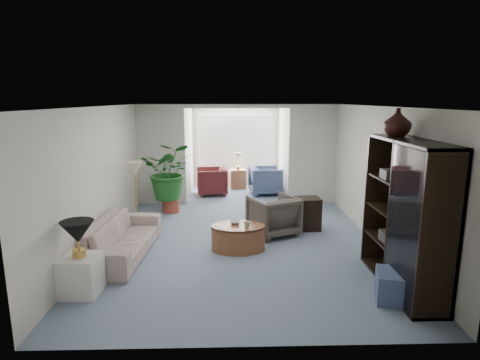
{
  "coord_description": "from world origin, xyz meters",
  "views": [
    {
      "loc": [
        -0.21,
        -6.8,
        2.63
      ],
      "look_at": [
        0.0,
        0.6,
        1.1
      ],
      "focal_mm": 29.5,
      "sensor_mm": 36.0,
      "label": 1
    }
  ],
  "objects_px": {
    "sofa": "(122,238)",
    "sunroom_chair_blue": "(265,180)",
    "end_table": "(81,275)",
    "side_table_dark": "(306,214)",
    "framed_picture": "(383,153)",
    "coffee_bowl": "(235,222)",
    "wingback_chair": "(273,215)",
    "ottoman": "(396,287)",
    "coffee_table": "(238,238)",
    "plant_pot": "(171,205)",
    "coffee_cup": "(247,224)",
    "entertainment_cabinet": "(405,215)",
    "sunroom_table": "(238,179)",
    "table_lamp": "(77,232)",
    "floor_lamp": "(134,169)",
    "sunroom_chair_maroon": "(212,181)",
    "cabinet_urn": "(397,122)"
  },
  "relations": [
    {
      "from": "sofa",
      "to": "sunroom_chair_blue",
      "type": "bearing_deg",
      "value": -29.75
    },
    {
      "from": "end_table",
      "to": "side_table_dark",
      "type": "height_order",
      "value": "side_table_dark"
    },
    {
      "from": "framed_picture",
      "to": "coffee_bowl",
      "type": "distance_m",
      "value": 2.84
    },
    {
      "from": "wingback_chair",
      "to": "ottoman",
      "type": "relative_size",
      "value": 1.7
    },
    {
      "from": "sunroom_chair_blue",
      "to": "wingback_chair",
      "type": "bearing_deg",
      "value": 171.19
    },
    {
      "from": "end_table",
      "to": "sunroom_chair_blue",
      "type": "relative_size",
      "value": 0.63
    },
    {
      "from": "ottoman",
      "to": "sunroom_chair_blue",
      "type": "xyz_separation_m",
      "value": [
        -1.18,
        6.02,
        0.19
      ]
    },
    {
      "from": "sofa",
      "to": "coffee_table",
      "type": "relative_size",
      "value": 2.28
    },
    {
      "from": "coffee_table",
      "to": "plant_pot",
      "type": "xyz_separation_m",
      "value": [
        -1.54,
        2.43,
        -0.07
      ]
    },
    {
      "from": "coffee_cup",
      "to": "entertainment_cabinet",
      "type": "xyz_separation_m",
      "value": [
        2.13,
        -1.33,
        0.55
      ]
    },
    {
      "from": "sofa",
      "to": "ottoman",
      "type": "relative_size",
      "value": 4.36
    },
    {
      "from": "coffee_table",
      "to": "coffee_cup",
      "type": "distance_m",
      "value": 0.33
    },
    {
      "from": "coffee_table",
      "to": "sunroom_table",
      "type": "bearing_deg",
      "value": 88.68
    },
    {
      "from": "table_lamp",
      "to": "framed_picture",
      "type": "bearing_deg",
      "value": 19.23
    },
    {
      "from": "coffee_table",
      "to": "wingback_chair",
      "type": "height_order",
      "value": "wingback_chair"
    },
    {
      "from": "table_lamp",
      "to": "wingback_chair",
      "type": "relative_size",
      "value": 0.52
    },
    {
      "from": "sunroom_table",
      "to": "entertainment_cabinet",
      "type": "bearing_deg",
      "value": -71.08
    },
    {
      "from": "floor_lamp",
      "to": "ottoman",
      "type": "height_order",
      "value": "floor_lamp"
    },
    {
      "from": "sunroom_chair_maroon",
      "to": "ottoman",
      "type": "bearing_deg",
      "value": 17.8
    },
    {
      "from": "coffee_bowl",
      "to": "ottoman",
      "type": "distance_m",
      "value": 2.88
    },
    {
      "from": "coffee_bowl",
      "to": "sunroom_chair_maroon",
      "type": "distance_m",
      "value": 4.1
    },
    {
      "from": "plant_pot",
      "to": "sunroom_chair_blue",
      "type": "bearing_deg",
      "value": 35.63
    },
    {
      "from": "coffee_cup",
      "to": "sunroom_chair_blue",
      "type": "bearing_deg",
      "value": 80.48
    },
    {
      "from": "side_table_dark",
      "to": "entertainment_cabinet",
      "type": "xyz_separation_m",
      "value": [
        0.88,
        -2.53,
        0.72
      ]
    },
    {
      "from": "end_table",
      "to": "floor_lamp",
      "type": "distance_m",
      "value": 2.95
    },
    {
      "from": "end_table",
      "to": "sunroom_table",
      "type": "xyz_separation_m",
      "value": [
        2.3,
        6.45,
        0.02
      ]
    },
    {
      "from": "coffee_bowl",
      "to": "coffee_cup",
      "type": "bearing_deg",
      "value": -45.0
    },
    {
      "from": "framed_picture",
      "to": "cabinet_urn",
      "type": "bearing_deg",
      "value": -102.66
    },
    {
      "from": "table_lamp",
      "to": "floor_lamp",
      "type": "height_order",
      "value": "floor_lamp"
    },
    {
      "from": "end_table",
      "to": "cabinet_urn",
      "type": "relative_size",
      "value": 1.32
    },
    {
      "from": "sunroom_chair_blue",
      "to": "table_lamp",
      "type": "bearing_deg",
      "value": 145.7
    },
    {
      "from": "sofa",
      "to": "ottoman",
      "type": "distance_m",
      "value": 4.36
    },
    {
      "from": "end_table",
      "to": "sunroom_chair_blue",
      "type": "height_order",
      "value": "sunroom_chair_blue"
    },
    {
      "from": "coffee_cup",
      "to": "sunroom_chair_blue",
      "type": "relative_size",
      "value": 0.13
    },
    {
      "from": "side_table_dark",
      "to": "sunroom_chair_blue",
      "type": "relative_size",
      "value": 0.77
    },
    {
      "from": "framed_picture",
      "to": "end_table",
      "type": "distance_m",
      "value": 5.18
    },
    {
      "from": "side_table_dark",
      "to": "coffee_cup",
      "type": "bearing_deg",
      "value": -136.39
    },
    {
      "from": "table_lamp",
      "to": "cabinet_urn",
      "type": "bearing_deg",
      "value": 7.83
    },
    {
      "from": "cabinet_urn",
      "to": "sunroom_table",
      "type": "relative_size",
      "value": 0.72
    },
    {
      "from": "coffee_table",
      "to": "cabinet_urn",
      "type": "relative_size",
      "value": 2.33
    },
    {
      "from": "framed_picture",
      "to": "table_lamp",
      "type": "height_order",
      "value": "framed_picture"
    },
    {
      "from": "sunroom_chair_blue",
      "to": "coffee_cup",
      "type": "bearing_deg",
      "value": 164.31
    },
    {
      "from": "floor_lamp",
      "to": "ottoman",
      "type": "distance_m",
      "value": 5.24
    },
    {
      "from": "floor_lamp",
      "to": "sunroom_table",
      "type": "distance_m",
      "value": 4.37
    },
    {
      "from": "entertainment_cabinet",
      "to": "sunroom_table",
      "type": "distance_m",
      "value": 6.74
    },
    {
      "from": "wingback_chair",
      "to": "side_table_dark",
      "type": "relative_size",
      "value": 1.29
    },
    {
      "from": "entertainment_cabinet",
      "to": "sunroom_table",
      "type": "bearing_deg",
      "value": 108.92
    },
    {
      "from": "coffee_cup",
      "to": "plant_pot",
      "type": "relative_size",
      "value": 0.27
    },
    {
      "from": "table_lamp",
      "to": "coffee_cup",
      "type": "distance_m",
      "value": 2.77
    },
    {
      "from": "coffee_table",
      "to": "plant_pot",
      "type": "distance_m",
      "value": 2.88
    }
  ]
}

